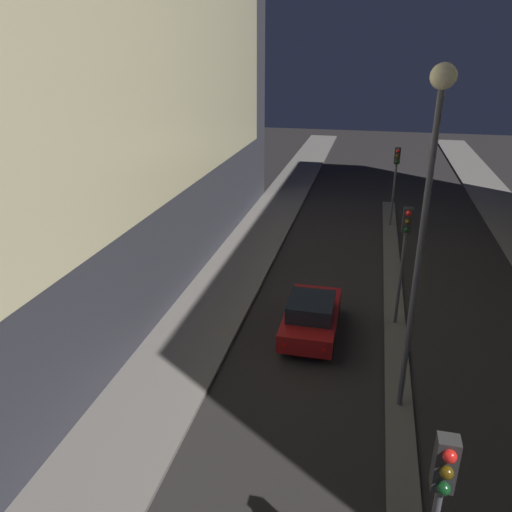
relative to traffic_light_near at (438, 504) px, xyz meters
The scene contains 6 objects.
median_strip 12.92m from the traffic_light_near, 90.00° to the left, with size 0.79×31.48×0.10m.
traffic_light_near is the anchor object (origin of this frame).
traffic_light_mid 11.44m from the traffic_light_near, 90.00° to the left, with size 0.32×0.42×4.56m.
traffic_light_far 23.24m from the traffic_light_near, 90.00° to the left, with size 0.32×0.42×4.56m.
street_lamp 7.40m from the traffic_light_near, 90.00° to the left, with size 0.60×0.60×9.39m.
car_left_lane 10.80m from the traffic_light_near, 106.96° to the left, with size 1.87×4.12×1.58m.
Camera 1 is at (-1.42, -1.68, 9.74)m, focal length 35.00 mm.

